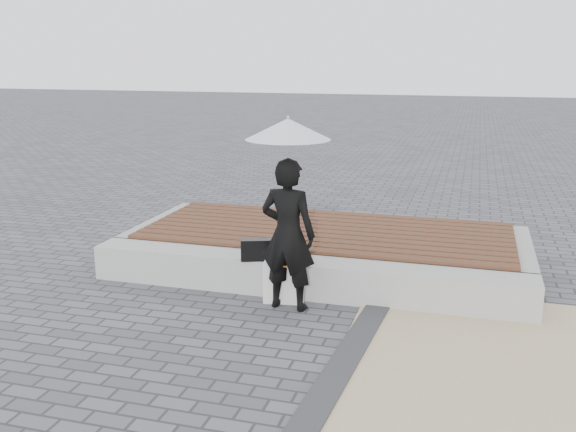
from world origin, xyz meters
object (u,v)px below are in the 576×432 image
object	(u,v)px
woman	(288,235)
parasol	(288,129)
canvas_tote	(284,282)
handbag	(256,250)
seating_ledge	(303,277)

from	to	relation	value
woman	parasol	size ratio (longest dim) A/B	1.47
parasol	woman	bearing A→B (deg)	90.00
woman	canvas_tote	size ratio (longest dim) A/B	3.53
woman	handbag	bearing A→B (deg)	-25.94
woman	parasol	xyz separation A→B (m)	(0.00, -0.00, 1.09)
handbag	canvas_tote	distance (m)	0.48
seating_ledge	handbag	distance (m)	0.61
canvas_tote	handbag	bearing A→B (deg)	151.74
seating_ledge	parasol	xyz separation A→B (m)	(-0.04, -0.44, 1.69)
canvas_tote	woman	bearing A→B (deg)	-66.67
seating_ledge	woman	world-z (taller)	woman
woman	parasol	world-z (taller)	parasol
parasol	canvas_tote	bearing A→B (deg)	121.33
seating_ledge	canvas_tote	bearing A→B (deg)	-113.34
seating_ledge	woman	bearing A→B (deg)	-95.61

